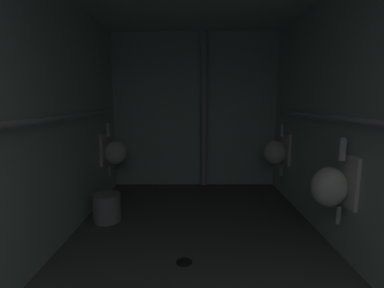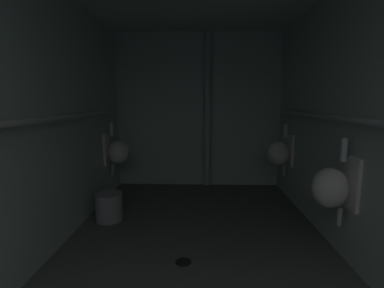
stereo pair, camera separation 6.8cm
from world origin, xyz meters
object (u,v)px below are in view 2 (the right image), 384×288
at_px(urinal_left_mid, 117,152).
at_px(urinal_right_mid, 333,187).
at_px(urinal_right_far, 280,152).
at_px(floor_drain, 183,262).
at_px(waste_bin, 109,207).
at_px(standpipe_back_wall, 207,111).

xyz_separation_m(urinal_left_mid, urinal_right_mid, (2.28, -1.57, 0.00)).
relative_size(urinal_right_far, floor_drain, 5.39).
bearing_deg(waste_bin, floor_drain, -42.91).
xyz_separation_m(urinal_right_far, floor_drain, (-1.25, -1.66, -0.65)).
bearing_deg(urinal_left_mid, urinal_right_far, 0.09).
xyz_separation_m(urinal_left_mid, standpipe_back_wall, (1.28, 0.52, 0.55)).
relative_size(urinal_left_mid, urinal_right_mid, 1.00).
bearing_deg(floor_drain, urinal_right_mid, 3.84).
relative_size(urinal_right_mid, floor_drain, 5.39).
height_order(urinal_right_mid, urinal_right_far, same).
height_order(urinal_right_far, floor_drain, urinal_right_far).
height_order(floor_drain, waste_bin, waste_bin).
distance_m(urinal_right_mid, waste_bin, 2.34).
bearing_deg(standpipe_back_wall, urinal_right_far, -27.21).
height_order(urinal_left_mid, urinal_right_far, same).
relative_size(standpipe_back_wall, floor_drain, 16.87).
xyz_separation_m(standpipe_back_wall, floor_drain, (-0.25, -2.18, -1.20)).
bearing_deg(floor_drain, waste_bin, 137.09).
height_order(urinal_left_mid, floor_drain, urinal_left_mid).
distance_m(standpipe_back_wall, floor_drain, 2.50).
relative_size(urinal_right_far, waste_bin, 2.39).
bearing_deg(waste_bin, urinal_right_far, 20.79).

